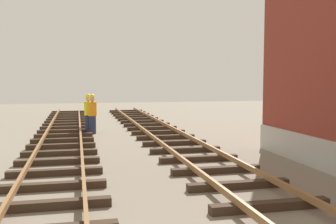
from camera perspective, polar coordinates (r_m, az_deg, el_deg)
The scene contains 2 objects.
track_worker_foreground at distance 18.92m, azimuth -10.79°, elevation -0.30°, with size 0.40×0.40×1.87m.
track_worker_distant at distance 19.31m, azimuth -11.34°, elevation -0.21°, with size 0.40×0.40×1.87m.
Camera 1 is at (-2.30, -3.05, 2.58)m, focal length 42.49 mm.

